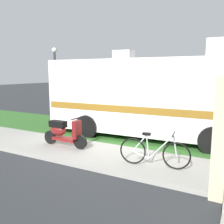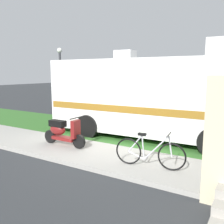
# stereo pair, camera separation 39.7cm
# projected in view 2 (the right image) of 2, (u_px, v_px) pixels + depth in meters

# --- Properties ---
(ground_plane) EXTENTS (80.00, 80.00, 0.00)m
(ground_plane) POSITION_uv_depth(u_px,v_px,m) (101.00, 144.00, 8.63)
(ground_plane) COLOR #2D3033
(sidewalk) EXTENTS (24.00, 2.00, 0.12)m
(sidewalk) POSITION_uv_depth(u_px,v_px,m) (79.00, 151.00, 7.61)
(sidewalk) COLOR #9E9B93
(sidewalk) RESTS_ON ground
(grass_strip) EXTENTS (24.00, 3.40, 0.08)m
(grass_strip) POSITION_uv_depth(u_px,v_px,m) (122.00, 134.00, 9.89)
(grass_strip) COLOR #336628
(grass_strip) RESTS_ON ground
(motorhome_rv) EXTENTS (7.62, 2.94, 3.43)m
(motorhome_rv) POSITION_uv_depth(u_px,v_px,m) (155.00, 95.00, 9.09)
(motorhome_rv) COLOR silver
(motorhome_rv) RESTS_ON ground
(scooter) EXTENTS (1.65, 0.50, 0.97)m
(scooter) POSITION_uv_depth(u_px,v_px,m) (62.00, 131.00, 7.96)
(scooter) COLOR black
(scooter) RESTS_ON ground
(bicycle) EXTENTS (1.76, 0.52, 0.89)m
(bicycle) POSITION_uv_depth(u_px,v_px,m) (149.00, 152.00, 6.11)
(bicycle) COLOR black
(bicycle) RESTS_ON ground
(pickup_truck_near) EXTENTS (5.12, 2.26, 1.79)m
(pickup_truck_near) POSITION_uv_depth(u_px,v_px,m) (186.00, 102.00, 12.58)
(pickup_truck_near) COLOR #1E478C
(pickup_truck_near) RESTS_ON ground
(street_lamp_post) EXTENTS (0.28, 0.28, 3.82)m
(street_lamp_post) POSITION_uv_depth(u_px,v_px,m) (60.00, 74.00, 13.96)
(street_lamp_post) COLOR #333338
(street_lamp_post) RESTS_ON ground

